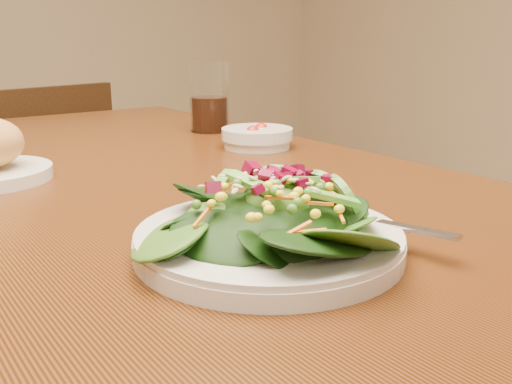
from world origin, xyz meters
TOP-DOWN VIEW (x-y plane):
  - dining_table at (0.00, 0.00)m, footprint 0.90×1.40m
  - chair_far at (0.21, 1.02)m, footprint 0.44×0.44m
  - salad_plate at (0.04, -0.36)m, footprint 0.26×0.25m
  - tomato_bowl at (0.32, 0.05)m, footprint 0.13×0.13m
  - drinking_glass at (0.34, 0.26)m, footprint 0.08×0.08m

SIDE VIEW (x-z plane):
  - chair_far at x=0.21m, z-range 0.02..0.83m
  - dining_table at x=0.00m, z-range 0.27..1.02m
  - tomato_bowl at x=0.32m, z-range 0.75..0.79m
  - salad_plate at x=0.04m, z-range 0.74..0.81m
  - drinking_glass at x=0.34m, z-range 0.74..0.88m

